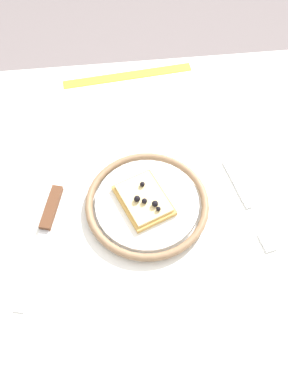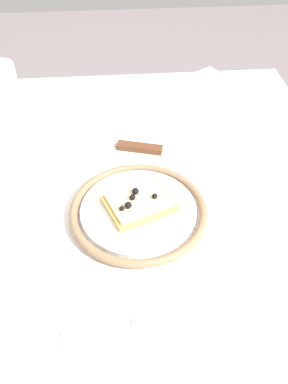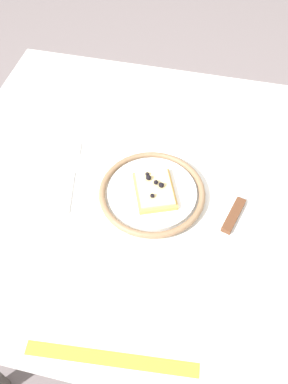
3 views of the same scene
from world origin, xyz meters
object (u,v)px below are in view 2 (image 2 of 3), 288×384
object	(u,v)px
knife	(123,146)
plate	(138,211)
fork	(135,320)
cup	(1,83)
pizza_slice_near	(138,204)
napkin	(205,84)
dining_table	(123,251)

from	to	relation	value
knife	plate	bearing A→B (deg)	-174.75
fork	cup	world-z (taller)	cup
plate	knife	bearing A→B (deg)	5.25
pizza_slice_near	cup	world-z (taller)	cup
knife	fork	distance (m)	0.37
pizza_slice_near	knife	size ratio (longest dim) A/B	0.54
napkin	knife	bearing A→B (deg)	138.20
plate	pizza_slice_near	world-z (taller)	pizza_slice_near
knife	napkin	size ratio (longest dim) A/B	1.78
plate	fork	xyz separation A→B (m)	(-0.19, 0.02, -0.01)
dining_table	fork	distance (m)	0.22
pizza_slice_near	knife	bearing A→B (deg)	5.84
knife	fork	bearing A→B (deg)	-179.85
knife	napkin	distance (m)	0.32
pizza_slice_near	knife	world-z (taller)	pizza_slice_near
pizza_slice_near	knife	xyz separation A→B (m)	(0.18, 0.02, -0.02)
pizza_slice_near	fork	distance (m)	0.19
napkin	cup	bearing A→B (deg)	93.99
plate	fork	size ratio (longest dim) A/B	1.13
plate	napkin	size ratio (longest dim) A/B	1.71
plate	knife	distance (m)	0.18
knife	cup	world-z (taller)	cup
dining_table	pizza_slice_near	xyz separation A→B (m)	(-0.00, -0.03, 0.13)
fork	napkin	size ratio (longest dim) A/B	1.51
dining_table	cup	xyz separation A→B (m)	(0.38, 0.25, 0.14)
dining_table	knife	xyz separation A→B (m)	(0.18, -0.01, 0.10)
cup	napkin	world-z (taller)	cup
plate	napkin	xyz separation A→B (m)	(0.42, -0.19, -0.01)
knife	cup	distance (m)	0.33
dining_table	napkin	distance (m)	0.48
dining_table	knife	world-z (taller)	knife
pizza_slice_near	knife	distance (m)	0.18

